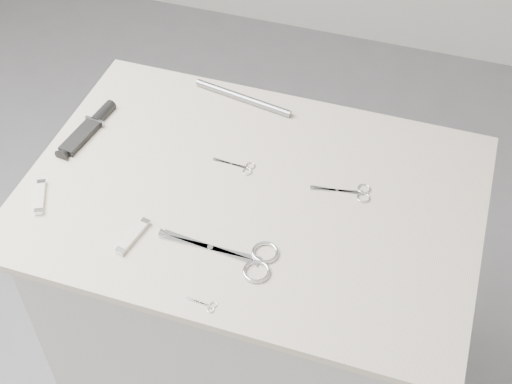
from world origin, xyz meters
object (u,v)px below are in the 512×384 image
(plinth, at_px, (252,313))
(large_shears, at_px, (242,257))
(embroidery_scissors_a, at_px, (353,192))
(tiny_scissors, at_px, (205,305))
(sheathed_knife, at_px, (91,126))
(embroidery_scissors_b, at_px, (240,166))
(pocket_knife_b, at_px, (40,197))
(metal_rail, at_px, (243,98))
(pocket_knife_a, at_px, (133,236))

(plinth, xyz_separation_m, large_shears, (0.04, -0.18, 0.47))
(plinth, distance_m, embroidery_scissors_a, 0.52)
(tiny_scissors, distance_m, sheathed_knife, 0.59)
(large_shears, distance_m, embroidery_scissors_b, 0.26)
(pocket_knife_b, distance_m, metal_rail, 0.55)
(tiny_scissors, height_order, sheathed_knife, sheathed_knife)
(large_shears, distance_m, metal_rail, 0.50)
(embroidery_scissors_b, bearing_deg, large_shears, -67.07)
(plinth, xyz_separation_m, metal_rail, (-0.12, 0.29, 0.48))
(embroidery_scissors_a, bearing_deg, large_shears, -134.21)
(embroidery_scissors_b, relative_size, pocket_knife_a, 0.95)
(embroidery_scissors_a, relative_size, tiny_scissors, 2.17)
(large_shears, xyz_separation_m, pocket_knife_b, (-0.47, 0.02, 0.00))
(plinth, bearing_deg, pocket_knife_a, -133.54)
(embroidery_scissors_b, relative_size, pocket_knife_b, 1.00)
(pocket_knife_a, bearing_deg, large_shears, -74.10)
(embroidery_scissors_b, xyz_separation_m, pocket_knife_b, (-0.38, -0.23, 0.00))
(plinth, distance_m, pocket_knife_a, 0.55)
(embroidery_scissors_a, xyz_separation_m, metal_rail, (-0.33, 0.22, 0.01))
(large_shears, xyz_separation_m, metal_rail, (-0.16, 0.47, 0.01))
(large_shears, xyz_separation_m, tiny_scissors, (-0.03, -0.13, -0.00))
(pocket_knife_a, bearing_deg, tiny_scissors, -107.98)
(pocket_knife_b, bearing_deg, large_shears, -118.03)
(metal_rail, bearing_deg, sheathed_knife, -145.74)
(tiny_scissors, relative_size, pocket_knife_a, 0.59)
(plinth, xyz_separation_m, pocket_knife_b, (-0.43, -0.16, 0.48))
(embroidery_scissors_a, height_order, pocket_knife_b, pocket_knife_b)
(embroidery_scissors_a, height_order, embroidery_scissors_b, same)
(pocket_knife_a, bearing_deg, sheathed_knife, 51.18)
(embroidery_scissors_a, bearing_deg, pocket_knife_b, -169.78)
(metal_rail, bearing_deg, embroidery_scissors_b, -72.65)
(embroidery_scissors_b, height_order, tiny_scissors, same)
(embroidery_scissors_a, relative_size, embroidery_scissors_b, 1.35)
(tiny_scissors, bearing_deg, pocket_knife_a, 157.34)
(pocket_knife_a, relative_size, metal_rail, 0.39)
(large_shears, xyz_separation_m, pocket_knife_a, (-0.23, -0.02, 0.00))
(embroidery_scissors_a, distance_m, embroidery_scissors_b, 0.26)
(pocket_knife_b, relative_size, metal_rail, 0.37)
(embroidery_scissors_a, bearing_deg, plinth, -171.68)
(pocket_knife_a, height_order, pocket_knife_b, same)
(pocket_knife_b, bearing_deg, sheathed_knife, -25.48)
(pocket_knife_a, bearing_deg, plinth, -33.07)
(embroidery_scissors_b, bearing_deg, tiny_scissors, -78.13)
(plinth, height_order, embroidery_scissors_a, embroidery_scissors_a)
(embroidery_scissors_a, height_order, pocket_knife_a, pocket_knife_a)
(sheathed_knife, distance_m, pocket_knife_a, 0.37)
(pocket_knife_b, bearing_deg, plinth, -95.35)
(sheathed_knife, bearing_deg, pocket_knife_b, -172.07)
(plinth, bearing_deg, embroidery_scissors_b, 126.45)
(large_shears, distance_m, pocket_knife_b, 0.47)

